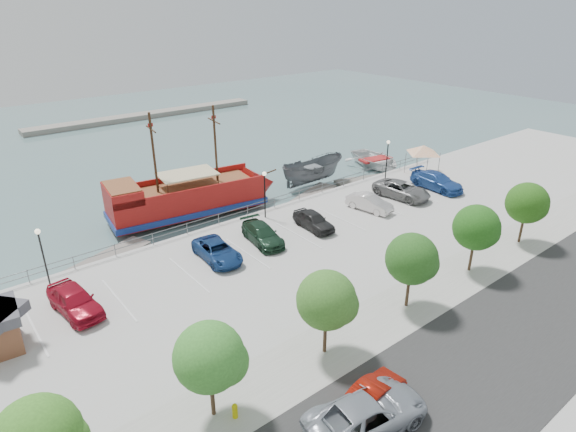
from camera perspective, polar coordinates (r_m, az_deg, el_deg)
ground at (r=38.72m, az=3.01°, el=-4.62°), size 160.00×160.00×0.00m
street at (r=30.20m, az=24.18°, el=-14.09°), size 100.00×8.00×0.04m
sidewalk at (r=32.53m, az=14.92°, el=-9.58°), size 100.00×4.00×0.05m
seawall_railing at (r=43.57m, az=-3.73°, el=1.03°), size 50.00×0.06×1.00m
far_shore at (r=88.52m, az=-16.35°, el=11.41°), size 40.00×3.00×0.80m
pirate_ship at (r=46.16m, az=-10.40°, el=2.35°), size 16.89×6.59×10.53m
patrol_boat at (r=52.41m, az=2.91°, el=5.07°), size 7.86×3.67×2.94m
speedboat at (r=59.45m, az=10.32°, el=6.36°), size 6.65×8.43×1.58m
dock_west at (r=40.15m, az=-20.71°, el=-4.85°), size 7.65×4.54×0.42m
dock_mid at (r=49.62m, az=2.88°, el=2.38°), size 7.52×4.48×0.41m
dock_east at (r=54.65m, az=8.92°, el=4.19°), size 6.74×3.72×0.37m
canopy_tent at (r=55.14m, az=15.85°, el=8.05°), size 4.81×4.81×3.60m
street_van at (r=23.49m, az=9.37°, el=-22.06°), size 6.23×3.46×1.65m
street_sedan at (r=24.67m, az=10.09°, el=-19.96°), size 3.99×1.78×1.27m
fire_hydrant at (r=23.98m, az=-6.32°, el=-21.92°), size 0.29×0.29×0.82m
lamp_post_left at (r=35.28m, az=-27.20°, el=-3.34°), size 0.36×0.36×4.28m
lamp_post_mid at (r=41.68m, az=-2.79°, el=3.52°), size 0.36×0.36×4.28m
lamp_post_right at (r=52.14m, az=11.70°, el=7.34°), size 0.36×0.36×4.28m
tree_b at (r=22.31m, az=-8.89°, el=-16.29°), size 3.30×3.20×5.00m
tree_c at (r=25.61m, az=4.92°, el=-10.03°), size 3.30×3.20×5.00m
tree_d at (r=30.21m, az=14.71°, el=-5.06°), size 3.30×3.20×5.00m
tree_e at (r=35.60m, az=21.62°, el=-1.40°), size 3.30×3.20×5.00m
tree_f at (r=41.47m, az=26.64°, el=1.28°), size 3.30×3.20×5.00m
parked_car_a at (r=32.70m, az=-23.97°, el=-9.13°), size 2.58×5.12×1.67m
parked_car_c at (r=36.09m, az=-8.38°, el=-4.12°), size 2.57×5.05×1.37m
parked_car_d at (r=38.20m, az=-3.05°, el=-2.15°), size 2.73×5.17×1.43m
parked_car_e at (r=40.49m, az=3.06°, el=-0.51°), size 2.04×4.43×1.47m
parked_car_f at (r=44.58m, az=9.63°, el=1.55°), size 2.29×4.60×1.45m
parked_car_g at (r=48.12m, az=13.32°, el=3.04°), size 3.36×5.98×1.58m
parked_car_h at (r=51.30m, az=17.22°, el=3.98°), size 2.52×5.82×1.67m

